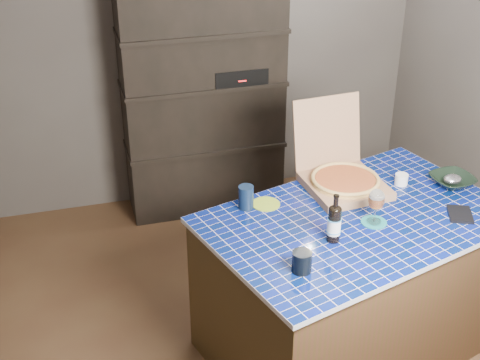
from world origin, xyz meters
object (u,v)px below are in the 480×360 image
object	(u,v)px
kitchen_island	(352,283)
dvd_case	(460,214)
mead_bottle	(334,223)
bowl	(452,181)
wine_glass	(376,200)
pizza_box	(343,177)

from	to	relation	value
kitchen_island	dvd_case	world-z (taller)	dvd_case
mead_bottle	bowl	bearing A→B (deg)	21.13
mead_bottle	wine_glass	world-z (taller)	mead_bottle
dvd_case	mead_bottle	bearing A→B (deg)	-153.58
dvd_case	bowl	xyz separation A→B (m)	(0.14, 0.31, 0.02)
pizza_box	dvd_case	size ratio (longest dim) A/B	3.17
kitchen_island	bowl	world-z (taller)	bowl
kitchen_island	wine_glass	size ratio (longest dim) A/B	9.30
wine_glass	pizza_box	bearing A→B (deg)	91.23
wine_glass	bowl	bearing A→B (deg)	21.93
kitchen_island	mead_bottle	bearing A→B (deg)	-159.32
kitchen_island	wine_glass	xyz separation A→B (m)	(0.06, -0.07, 0.59)
pizza_box	bowl	distance (m)	0.65
kitchen_island	mead_bottle	distance (m)	0.62
dvd_case	wine_glass	bearing A→B (deg)	-163.37
pizza_box	dvd_case	bearing A→B (deg)	-47.31
pizza_box	mead_bottle	distance (m)	0.57
wine_glass	bowl	distance (m)	0.68
mead_bottle	wine_glass	bearing A→B (deg)	19.31
pizza_box	wine_glass	xyz separation A→B (m)	(0.01, -0.40, 0.07)
pizza_box	mead_bottle	size ratio (longest dim) A/B	2.05
bowl	wine_glass	bearing A→B (deg)	-158.07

